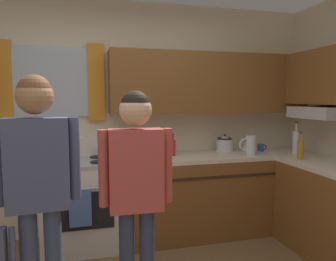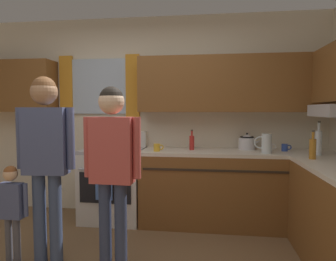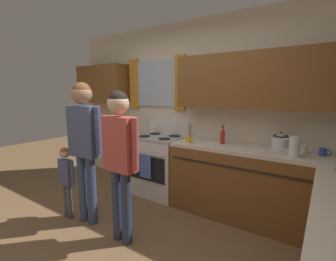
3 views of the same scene
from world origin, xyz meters
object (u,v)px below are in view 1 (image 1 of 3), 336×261
object	(u,v)px
bottle_sauce_red	(173,147)
water_pitcher	(250,145)
mug_cobalt_blue	(261,148)
adult_in_plaid	(136,179)
stove_oven	(81,202)
bottle_tall_clear	(296,142)
adult_holding_child	(38,174)
bottle_oil_amber	(301,149)
mug_mustard_yellow	(140,156)
stovetop_kettle	(225,143)
mug_ceramic_white	(247,148)

from	to	relation	value
bottle_sauce_red	water_pitcher	distance (m)	0.86
bottle_sauce_red	mug_cobalt_blue	bearing A→B (deg)	1.40
water_pitcher	adult_in_plaid	xyz separation A→B (m)	(-1.44, -1.07, -0.02)
stove_oven	adult_in_plaid	size ratio (longest dim) A/B	0.70
adult_in_plaid	bottle_tall_clear	bearing A→B (deg)	26.83
bottle_sauce_red	adult_holding_child	xyz separation A→B (m)	(-1.21, -1.20, 0.06)
bottle_oil_amber	bottle_tall_clear	bearing A→B (deg)	61.89
bottle_tall_clear	adult_in_plaid	xyz separation A→B (m)	(-1.97, -1.00, -0.05)
mug_mustard_yellow	stovetop_kettle	world-z (taller)	stovetop_kettle
bottle_tall_clear	mug_ceramic_white	xyz separation A→B (m)	(-0.45, 0.28, -0.09)
stove_oven	stovetop_kettle	bearing A→B (deg)	4.83
stove_oven	mug_ceramic_white	bearing A→B (deg)	1.75
bottle_sauce_red	adult_holding_child	size ratio (longest dim) A/B	0.15
bottle_tall_clear	water_pitcher	xyz separation A→B (m)	(-0.53, 0.07, -0.03)
bottle_tall_clear	adult_holding_child	distance (m)	2.76
mug_cobalt_blue	mug_ceramic_white	world-z (taller)	mug_ceramic_white
water_pitcher	adult_holding_child	size ratio (longest dim) A/B	0.13
mug_mustard_yellow	mug_ceramic_white	bearing A→B (deg)	9.41
stove_oven	water_pitcher	world-z (taller)	water_pitcher
mug_ceramic_white	stovetop_kettle	xyz separation A→B (m)	(-0.25, 0.08, 0.05)
mug_ceramic_white	adult_holding_child	distance (m)	2.47
mug_mustard_yellow	bottle_tall_clear	bearing A→B (deg)	-1.98
mug_mustard_yellow	adult_in_plaid	xyz separation A→B (m)	(-0.20, -1.06, 0.05)
stove_oven	mug_cobalt_blue	distance (m)	2.14
bottle_sauce_red	water_pitcher	xyz separation A→B (m)	(0.84, -0.18, 0.02)
mug_ceramic_white	bottle_sauce_red	bearing A→B (deg)	-177.98
bottle_oil_amber	stovetop_kettle	bearing A→B (deg)	130.70
bottle_tall_clear	mug_mustard_yellow	world-z (taller)	bottle_tall_clear
mug_cobalt_blue	adult_holding_child	world-z (taller)	adult_holding_child
water_pitcher	bottle_tall_clear	bearing A→B (deg)	-7.53
mug_mustard_yellow	mug_ceramic_white	world-z (taller)	mug_ceramic_white
bottle_oil_amber	mug_ceramic_white	xyz separation A→B (m)	(-0.30, 0.56, -0.06)
bottle_oil_amber	adult_holding_child	world-z (taller)	adult_holding_child
adult_in_plaid	mug_cobalt_blue	bearing A→B (deg)	36.83
bottle_sauce_red	adult_holding_child	bearing A→B (deg)	-135.34
mug_mustard_yellow	mug_cobalt_blue	world-z (taller)	mug_mustard_yellow
bottle_oil_amber	mug_ceramic_white	size ratio (longest dim) A/B	2.28
bottle_tall_clear	mug_cobalt_blue	xyz separation A→B (m)	(-0.27, 0.27, -0.10)
stove_oven	adult_in_plaid	distance (m)	1.38
bottle_oil_amber	mug_ceramic_white	distance (m)	0.64
mug_mustard_yellow	bottle_sauce_red	bearing A→B (deg)	25.13
mug_mustard_yellow	water_pitcher	bearing A→B (deg)	0.43
mug_mustard_yellow	stovetop_kettle	xyz separation A→B (m)	(1.07, 0.30, 0.05)
mug_mustard_yellow	mug_ceramic_white	distance (m)	1.34
bottle_tall_clear	bottle_oil_amber	bearing A→B (deg)	-118.11
bottle_tall_clear	mug_ceramic_white	world-z (taller)	bottle_tall_clear
mug_mustard_yellow	adult_in_plaid	world-z (taller)	adult_in_plaid
water_pitcher	adult_holding_child	world-z (taller)	adult_holding_child
bottle_tall_clear	adult_in_plaid	distance (m)	2.21
bottle_oil_amber	adult_in_plaid	bearing A→B (deg)	-158.54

